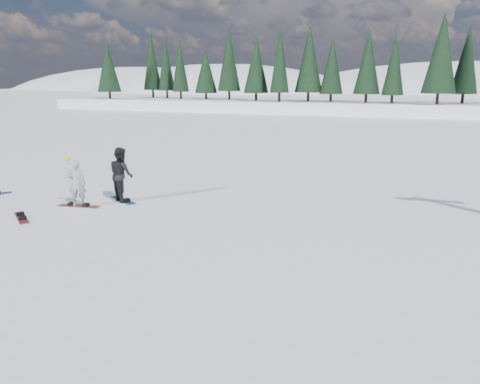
{
  "coord_description": "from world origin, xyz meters",
  "views": [
    {
      "loc": [
        9.82,
        -11.39,
        4.26
      ],
      "look_at": [
        4.91,
        0.97,
        1.1
      ],
      "focal_mm": 35.0,
      "sensor_mm": 36.0,
      "label": 1
    }
  ],
  "objects": [
    {
      "name": "snowboarder_man",
      "position": [
        -0.28,
        2.42,
        0.98
      ],
      "size": [
        1.2,
        1.14,
        1.97
      ],
      "primitive_type": "imported",
      "rotation": [
        0.0,
        0.0,
        2.59
      ],
      "color": "black",
      "rests_on": "ground"
    },
    {
      "name": "snowboard_man",
      "position": [
        -0.28,
        2.42,
        0.01
      ],
      "size": [
        1.45,
        0.98,
        0.03
      ],
      "primitive_type": "cube",
      "rotation": [
        0.0,
        0.0,
        -0.51
      ],
      "color": "navy",
      "rests_on": "ground"
    },
    {
      "name": "snowboard_loose_b",
      "position": [
        -1.94,
        -0.67,
        0.01
      ],
      "size": [
        1.37,
        1.13,
        0.03
      ],
      "primitive_type": "cube",
      "rotation": [
        0.0,
        0.0,
        -0.65
      ],
      "color": "maroon",
      "rests_on": "ground"
    },
    {
      "name": "snowboard_woman",
      "position": [
        -1.21,
        1.15,
        0.01
      ],
      "size": [
        1.53,
        0.5,
        0.03
      ],
      "primitive_type": "cube",
      "rotation": [
        0.0,
        0.0,
        0.15
      ],
      "color": "#A04522",
      "rests_on": "ground"
    },
    {
      "name": "ground",
      "position": [
        0.0,
        0.0,
        0.0
      ],
      "size": [
        420.0,
        420.0,
        0.0
      ],
      "primitive_type": "plane",
      "color": "white",
      "rests_on": "ground"
    },
    {
      "name": "snowboarder_woman",
      "position": [
        -1.21,
        1.15,
        0.84
      ],
      "size": [
        0.72,
        0.65,
        1.79
      ],
      "rotation": [
        0.0,
        0.0,
        3.69
      ],
      "color": "#A09FA4",
      "rests_on": "ground"
    },
    {
      "name": "alpine_backdrop",
      "position": [
        -11.72,
        189.17,
        -13.97
      ],
      "size": [
        412.5,
        227.0,
        53.2
      ],
      "color": "white",
      "rests_on": "ground"
    }
  ]
}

